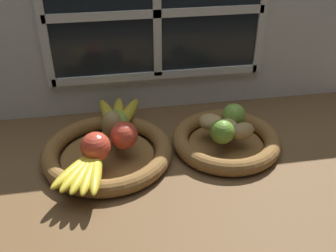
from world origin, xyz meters
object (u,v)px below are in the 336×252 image
banana_bunch_front (86,170)px  lime_near (222,132)px  potato_large (227,127)px  fruit_bowl_left (107,152)px  banana_bunch_back (118,115)px  apple_red_right (124,135)px  chili_pepper (226,129)px  fruit_bowl_right (226,140)px  potato_oblong (211,122)px  lime_far (234,115)px  potato_small (243,132)px  apple_red_front (96,147)px  apple_green_back (116,123)px  pear_brown (113,125)px

banana_bunch_front → lime_near: (34.95, 7.78, 1.79)cm
potato_large → fruit_bowl_left: bearing=180.0°
banana_bunch_back → fruit_bowl_left: bearing=-107.5°
apple_red_right → banana_bunch_front: (-9.72, -9.99, -2.11)cm
potato_large → chili_pepper: bearing=98.6°
chili_pepper → potato_large: bearing=-53.8°
fruit_bowl_right → potato_large: bearing=-90.0°
potato_oblong → lime_near: 7.04cm
fruit_bowl_left → potato_large: size_ratio=5.66×
lime_far → fruit_bowl_right: bearing=-127.9°
potato_small → apple_red_front: bearing=-176.1°
fruit_bowl_left → apple_green_back: 7.94cm
banana_bunch_back → potato_large: size_ratio=3.30×
apple_red_right → fruit_bowl_left: bearing=158.8°
fruit_bowl_left → banana_bunch_front: size_ratio=1.92×
potato_small → banana_bunch_back: bearing=154.0°
potato_oblong → chili_pepper: (3.63, -2.37, -1.32)cm
apple_red_right → potato_large: apple_red_right is taller
fruit_bowl_right → chili_pepper: bearing=98.6°
pear_brown → potato_small: (33.74, -6.45, -1.79)cm
apple_green_back → apple_red_right: bearing=-74.2°
banana_bunch_front → apple_red_front: bearing=66.3°
fruit_bowl_right → banana_bunch_back: size_ratio=1.49×
fruit_bowl_left → lime_near: size_ratio=5.30×
apple_red_right → potato_small: (31.19, -1.51, -1.38)cm
fruit_bowl_right → lime_near: lime_near is taller
fruit_bowl_left → apple_red_front: size_ratio=4.66×
apple_red_right → lime_near: bearing=-5.0°
lime_far → banana_bunch_front: bearing=-158.8°
fruit_bowl_left → apple_green_back: size_ratio=4.73×
apple_red_front → fruit_bowl_left: bearing=66.7°
banana_bunch_back → apple_green_back: bearing=-97.2°
potato_large → potato_small: potato_small is taller
lime_near → chili_pepper: size_ratio=0.62×
apple_green_back → potato_oblong: (25.92, -1.45, -1.45)cm
banana_bunch_back → pear_brown: bearing=-101.3°
banana_bunch_front → potato_large: 39.42cm
fruit_bowl_left → potato_oblong: (28.78, 2.89, 4.56)cm
banana_bunch_front → potato_small: potato_small is taller
potato_small → potato_oblong: bearing=138.6°
banana_bunch_front → apple_red_right: bearing=45.8°
chili_pepper → banana_bunch_back: bearing=-174.7°
lime_near → apple_red_right: bearing=175.0°
chili_pepper → apple_green_back: bearing=-159.7°
banana_bunch_back → apple_red_right: bearing=-87.0°
potato_large → potato_oblong: 4.70cm
apple_red_front → lime_near: apple_red_front is taller
apple_red_right → potato_oblong: 24.67cm
apple_red_front → banana_bunch_back: (6.41, 18.18, -2.07)cm
apple_red_front → banana_bunch_front: (-2.58, -5.86, -2.24)cm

